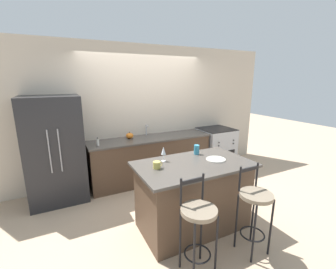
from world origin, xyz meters
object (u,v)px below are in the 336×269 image
bar_stool_near (198,221)px  refrigerator (55,150)px  wine_glass (163,151)px  dinner_plate (216,159)px  oven_range (215,148)px  pumpkin_decoration (130,136)px  tumbler_cup (197,150)px  soap_bottle (98,142)px  bar_stool_far (255,205)px  coffee_mug (157,165)px

bar_stool_near → refrigerator: bearing=118.4°
bar_stool_near → wine_glass: wine_glass is taller
dinner_plate → bar_stool_near: bearing=-137.7°
oven_range → pumpkin_decoration: 2.08m
tumbler_cup → bar_stool_near: bearing=-122.2°
refrigerator → dinner_plate: (1.99, -1.68, 0.06)m
bar_stool_near → tumbler_cup: size_ratio=7.56×
soap_bottle → refrigerator: bearing=174.4°
bar_stool_near → soap_bottle: bar_stool_near is taller
bar_stool_far → soap_bottle: bearing=120.4°
bar_stool_near → wine_glass: bearing=86.7°
bar_stool_far → tumbler_cup: 1.10m
bar_stool_near → soap_bottle: (-0.59, 2.27, 0.34)m
wine_glass → bar_stool_far: bearing=-53.7°
coffee_mug → oven_range: bearing=36.0°
dinner_plate → pumpkin_decoration: (-0.67, 1.82, -0.00)m
dinner_plate → tumbler_cup: 0.34m
oven_range → dinner_plate: size_ratio=3.47×
bar_stool_near → soap_bottle: bearing=104.6°
tumbler_cup → refrigerator: bearing=144.2°
tumbler_cup → soap_bottle: size_ratio=0.97×
bar_stool_far → wine_glass: wine_glass is taller
oven_range → bar_stool_far: bearing=-118.9°
soap_bottle → coffee_mug: bearing=-73.3°
refrigerator → oven_range: 3.36m
wine_glass → tumbler_cup: 0.57m
bar_stool_far → dinner_plate: size_ratio=3.98×
coffee_mug → dinner_plate: bearing=-5.5°
wine_glass → soap_bottle: bearing=115.7°
dinner_plate → refrigerator: bearing=139.8°
oven_range → soap_bottle: (-2.66, -0.07, 0.49)m
refrigerator → bar_stool_far: 3.13m
refrigerator → soap_bottle: (0.67, -0.07, 0.07)m
oven_range → coffee_mug: size_ratio=7.43×
tumbler_cup → dinner_plate: bearing=-71.8°
refrigerator → pumpkin_decoration: refrigerator is taller
pumpkin_decoration → tumbler_cup: bearing=-69.4°
bar_stool_near → coffee_mug: 0.84m
refrigerator → pumpkin_decoration: 1.33m
bar_stool_far → pumpkin_decoration: bar_stool_far is taller
refrigerator → oven_range: bearing=0.0°
wine_glass → soap_bottle: wine_glass is taller
bar_stool_far → wine_glass: (-0.71, 0.97, 0.48)m
coffee_mug → soap_bottle: 1.60m
bar_stool_far → coffee_mug: bearing=139.1°
wine_glass → pumpkin_decoration: 1.55m
bar_stool_near → dinner_plate: size_ratio=3.98×
refrigerator → pumpkin_decoration: size_ratio=12.26×
bar_stool_far → tumbler_cup: bearing=98.1°
pumpkin_decoration → bar_stool_far: bearing=-74.3°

